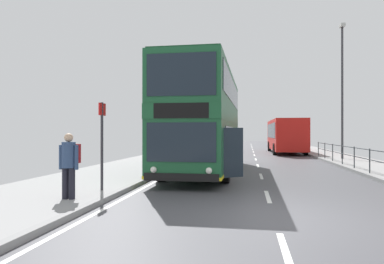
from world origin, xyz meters
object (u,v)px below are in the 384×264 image
Objects in this scene: double_decker_bus_main at (206,121)px; street_lamp_far_side at (342,82)px; bus_stop_sign_near at (102,136)px; background_bus_far_lane at (285,135)px; pedestrian_with_backpack at (69,161)px.

double_decker_bus_main is 1.33× the size of street_lamp_far_side.
double_decker_bus_main is at bearing 70.79° from bus_stop_sign_near.
background_bus_far_lane is 9.77m from street_lamp_far_side.
pedestrian_with_backpack is (-2.56, -8.02, -1.28)m from double_decker_bus_main.
background_bus_far_lane is at bearing 72.24° from double_decker_bus_main.
street_lamp_far_side reaches higher than background_bus_far_lane.
background_bus_far_lane is at bearing 71.82° from bus_stop_sign_near.
double_decker_bus_main is 1.15× the size of background_bus_far_lane.
pedestrian_with_backpack is at bearing -107.74° from background_bus_far_lane.
street_lamp_far_side reaches higher than double_decker_bus_main.
street_lamp_far_side is at bearing 54.58° from bus_stop_sign_near.
bus_stop_sign_near is (0.26, 1.44, 0.62)m from pedestrian_with_backpack.
bus_stop_sign_near is at bearing -108.18° from background_bus_far_lane.
pedestrian_with_backpack is at bearing -100.37° from bus_stop_sign_near.
background_bus_far_lane is at bearing 72.26° from pedestrian_with_backpack.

